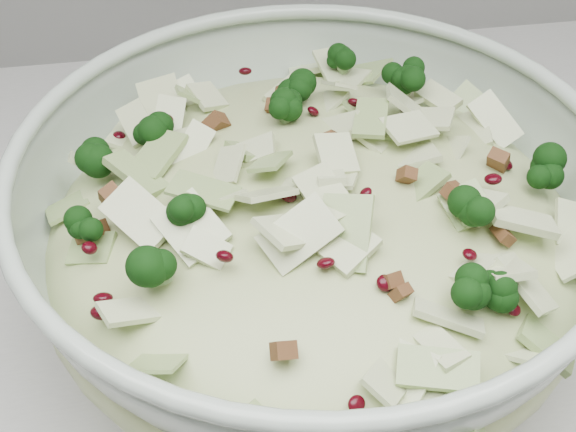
# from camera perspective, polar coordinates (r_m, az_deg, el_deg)

# --- Properties ---
(mixing_bowl) EXTENTS (0.41, 0.41, 0.15)m
(mixing_bowl) POSITION_cam_1_polar(r_m,az_deg,el_deg) (0.51, 1.79, -1.75)
(mixing_bowl) COLOR #A9BAAA
(mixing_bowl) RESTS_ON counter
(salad) EXTENTS (0.37, 0.37, 0.15)m
(salad) POSITION_cam_1_polar(r_m,az_deg,el_deg) (0.49, 1.85, 0.23)
(salad) COLOR #ACB47B
(salad) RESTS_ON mixing_bowl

